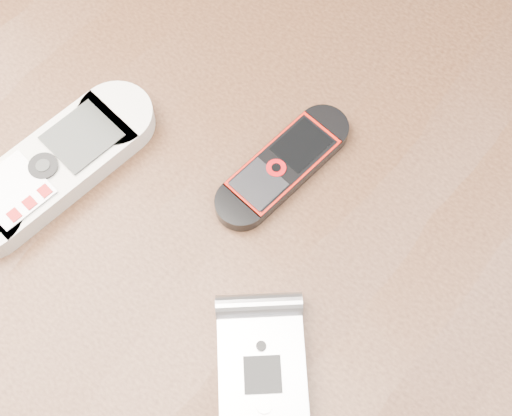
% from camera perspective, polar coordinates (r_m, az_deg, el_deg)
% --- Properties ---
extents(ground, '(4.00, 4.00, 0.00)m').
position_cam_1_polar(ground, '(1.26, -0.18, -14.55)').
color(ground, '#472B19').
rests_on(ground, ground).
extents(table, '(1.20, 0.80, 0.75)m').
position_cam_1_polar(table, '(0.64, -0.35, -4.11)').
color(table, black).
rests_on(table, ground).
extents(nokia_white, '(0.08, 0.19, 0.02)m').
position_cam_1_polar(nokia_white, '(0.57, -15.87, 3.22)').
color(nokia_white, beige).
rests_on(nokia_white, table).
extents(nokia_black_red, '(0.05, 0.14, 0.01)m').
position_cam_1_polar(nokia_black_red, '(0.55, 2.19, 3.41)').
color(nokia_black_red, black).
rests_on(nokia_black_red, table).
extents(motorola_razr, '(0.12, 0.13, 0.02)m').
position_cam_1_polar(motorola_razr, '(0.49, 0.55, -13.73)').
color(motorola_razr, '#BBBBC0').
rests_on(motorola_razr, table).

